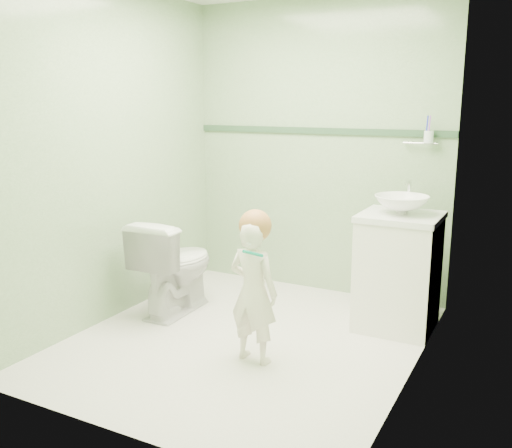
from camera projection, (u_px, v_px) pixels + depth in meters
The scene contains 12 objects.
ground at pixel (246, 340), 3.85m from camera, with size 2.50×2.50×0.00m, color white.
room_shell at pixel (245, 164), 3.59m from camera, with size 2.50×2.54×2.40m.
trim_stripe at pixel (318, 131), 4.63m from camera, with size 2.20×0.02×0.05m, color #305034.
vanity at pixel (398, 274), 3.99m from camera, with size 0.52×0.50×0.80m, color white.
counter at pixel (401, 217), 3.90m from camera, with size 0.54×0.52×0.04m, color white.
basin at pixel (402, 205), 3.88m from camera, with size 0.37×0.37×0.13m, color white.
faucet at pixel (409, 189), 4.02m from camera, with size 0.03×0.13×0.18m.
cup_holder at pixel (428, 137), 4.18m from camera, with size 0.26×0.07×0.21m.
toilet at pixel (175, 265), 4.31m from camera, with size 0.41×0.72×0.73m, color white.
toddler at pixel (253, 292), 3.46m from camera, with size 0.33×0.21×0.89m, color white.
hair_cap at pixel (255, 226), 3.40m from camera, with size 0.20×0.20×0.20m, color #B3743D.
teal_toothbrush at pixel (252, 252), 3.26m from camera, with size 0.11×0.13×0.08m.
Camera 1 is at (1.72, -3.15, 1.60)m, focal length 39.77 mm.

